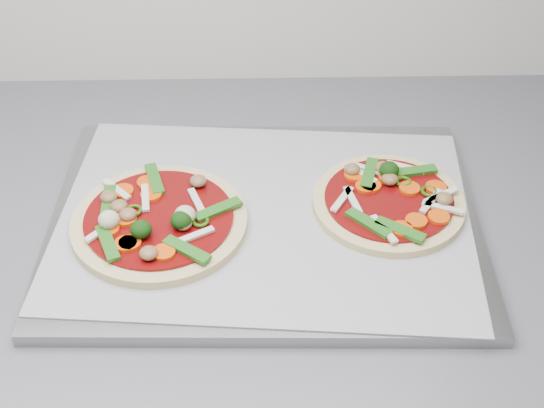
{
  "coord_description": "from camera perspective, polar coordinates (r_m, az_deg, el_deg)",
  "views": [
    {
      "loc": [
        -0.39,
        0.6,
        1.5
      ],
      "look_at": [
        -0.37,
        1.27,
        0.93
      ],
      "focal_mm": 50.0,
      "sensor_mm": 36.0,
      "label": 1
    }
  ],
  "objects": [
    {
      "name": "baking_tray",
      "position": [
        0.89,
        -0.53,
        -1.24
      ],
      "size": [
        0.51,
        0.38,
        0.02
      ],
      "primitive_type": "cube",
      "rotation": [
        0.0,
        0.0,
        -0.03
      ],
      "color": "gray",
      "rests_on": "countertop"
    },
    {
      "name": "parchment",
      "position": [
        0.88,
        -0.53,
        -0.8
      ],
      "size": [
        0.5,
        0.38,
        0.0
      ],
      "primitive_type": "cube",
      "rotation": [
        0.0,
        0.0,
        -0.08
      ],
      "color": "#A0A0A5",
      "rests_on": "baking_tray"
    },
    {
      "name": "pizza_left",
      "position": [
        0.87,
        -8.61,
        -1.24
      ],
      "size": [
        0.26,
        0.26,
        0.03
      ],
      "rotation": [
        0.0,
        0.0,
        -0.33
      ],
      "color": "tan",
      "rests_on": "parchment"
    },
    {
      "name": "pizza_right",
      "position": [
        0.9,
        8.83,
        0.35
      ],
      "size": [
        0.22,
        0.22,
        0.03
      ],
      "rotation": [
        0.0,
        0.0,
        -0.29
      ],
      "color": "tan",
      "rests_on": "parchment"
    }
  ]
}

